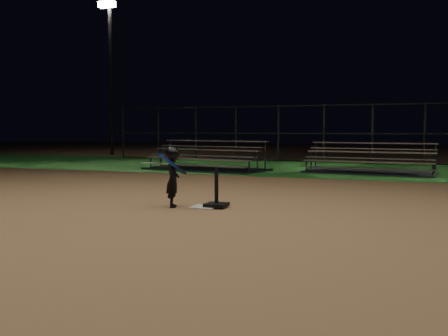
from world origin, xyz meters
TOP-DOWN VIEW (x-y plane):
  - ground at (0.00, 0.00)m, footprint 80.00×80.00m
  - grass_strip at (0.00, 10.00)m, footprint 60.00×8.00m
  - home_plate at (0.00, 0.00)m, footprint 0.45×0.45m
  - batting_tee at (0.21, 0.08)m, footprint 0.38×0.38m
  - child_batter at (-0.56, -0.15)m, footprint 0.45×0.63m
  - bleacher_left at (-3.21, 7.60)m, footprint 4.52×2.79m
  - bleacher_right at (2.24, 8.34)m, footprint 4.21×2.35m
  - backstop_fence at (0.00, 13.00)m, footprint 20.08×0.08m
  - light_pole_left at (-12.00, 14.94)m, footprint 0.90×0.53m

SIDE VIEW (x-z plane):
  - ground at x=0.00m, z-range 0.00..0.00m
  - grass_strip at x=0.00m, z-range 0.00..0.01m
  - home_plate at x=0.00m, z-range 0.00..0.02m
  - batting_tee at x=0.21m, z-range -0.20..0.50m
  - bleacher_right at x=2.24m, z-range -0.29..0.70m
  - bleacher_left at x=-3.21m, z-range -0.30..0.73m
  - child_batter at x=-0.56m, z-range 0.04..1.14m
  - backstop_fence at x=0.00m, z-range 0.00..2.50m
  - light_pole_left at x=-12.00m, z-range 0.80..9.10m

